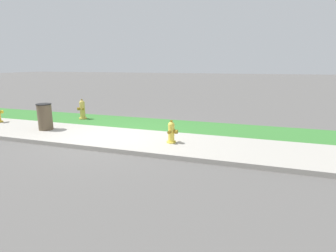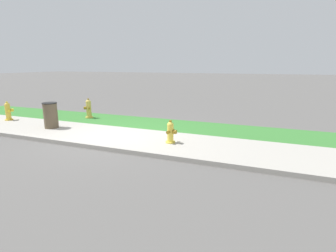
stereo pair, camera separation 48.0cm
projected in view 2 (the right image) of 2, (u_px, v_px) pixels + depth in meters
ground_plane at (113, 136)px, 8.19m from camera, size 120.00×120.00×0.00m
sidewalk_pavement at (113, 136)px, 8.19m from camera, size 18.00×2.32×0.01m
grass_verge at (144, 123)px, 10.11m from camera, size 18.00×1.92×0.01m
street_curb at (87, 145)px, 7.06m from camera, size 18.00×0.16×0.12m
fire_hydrant_near_corner at (171, 132)px, 7.42m from camera, size 0.33×0.36×0.66m
fire_hydrant_at_driveway at (8, 111)px, 10.45m from camera, size 0.38×0.35×0.76m
fire_hydrant_mid_block at (89, 109)px, 10.91m from camera, size 0.35×0.35×0.82m
trash_bin at (51, 115)px, 9.16m from camera, size 0.49×0.49×0.90m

